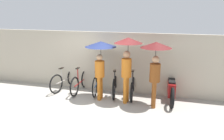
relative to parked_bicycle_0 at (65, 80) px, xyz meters
The scene contains 11 objects.
ground_plane 2.10m from the parked_bicycle_0, 50.63° to the right, with size 30.00×30.00×0.00m, color #9E998E.
back_wall 1.53m from the parked_bicycle_0, 13.98° to the left, with size 11.92×0.12×2.19m.
parked_bicycle_0 is the anchor object (origin of this frame).
parked_bicycle_1 0.66m from the parked_bicycle_0, ahead, with size 0.44×1.67×0.99m.
parked_bicycle_2 1.31m from the parked_bicycle_0, ahead, with size 0.44×1.68×1.11m.
parked_bicycle_3 1.97m from the parked_bicycle_0, ahead, with size 0.50×1.77×1.10m.
parked_bicycle_4 2.62m from the parked_bicycle_0, ahead, with size 0.44×1.69×1.07m.
pedestrian_leading 2.05m from the parked_bicycle_0, 17.21° to the right, with size 1.03×1.03×1.96m.
pedestrian_center 2.84m from the parked_bicycle_0, 12.00° to the right, with size 0.90×0.90×2.12m.
pedestrian_trailing 3.65m from the parked_bicycle_0, 10.69° to the right, with size 0.95×0.95×2.03m.
motorcycle 3.92m from the parked_bicycle_0, ahead, with size 0.58×2.04×0.90m.
Camera 1 is at (2.51, -5.57, 2.96)m, focal length 35.00 mm.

